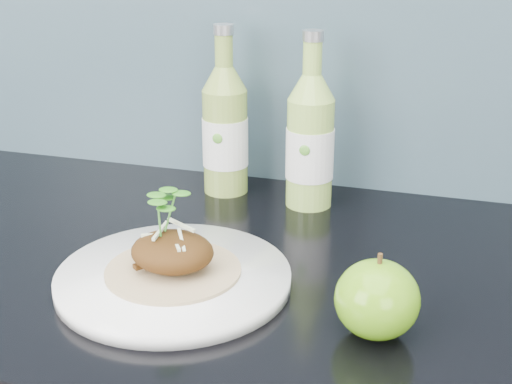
# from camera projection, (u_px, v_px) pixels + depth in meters

# --- Properties ---
(dinner_plate) EXTENTS (0.32, 0.32, 0.02)m
(dinner_plate) POSITION_uv_depth(u_px,v_px,m) (174.00, 278.00, 0.81)
(dinner_plate) COLOR white
(dinner_plate) RESTS_ON kitchen_counter
(pork_taco) EXTENTS (0.15, 0.15, 0.10)m
(pork_taco) POSITION_uv_depth(u_px,v_px,m) (172.00, 249.00, 0.80)
(pork_taco) COLOR #A1845C
(pork_taco) RESTS_ON dinner_plate
(green_apple) EXTENTS (0.10, 0.10, 0.09)m
(green_apple) POSITION_uv_depth(u_px,v_px,m) (377.00, 299.00, 0.70)
(green_apple) COLOR #3F9610
(green_apple) RESTS_ON kitchen_counter
(cider_bottle_left) EXTENTS (0.08, 0.08, 0.25)m
(cider_bottle_left) POSITION_uv_depth(u_px,v_px,m) (225.00, 131.00, 1.05)
(cider_bottle_left) COLOR #88A545
(cider_bottle_left) RESTS_ON kitchen_counter
(cider_bottle_right) EXTENTS (0.07, 0.07, 0.25)m
(cider_bottle_right) POSITION_uv_depth(u_px,v_px,m) (310.00, 142.00, 1.00)
(cider_bottle_right) COLOR #9CC652
(cider_bottle_right) RESTS_ON kitchen_counter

